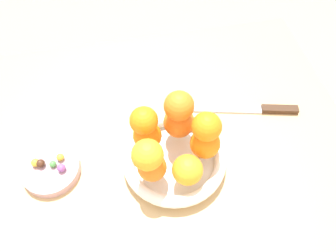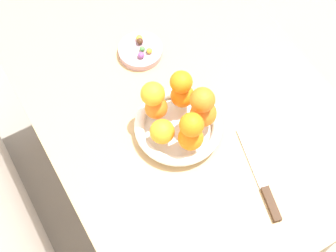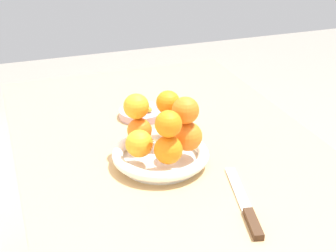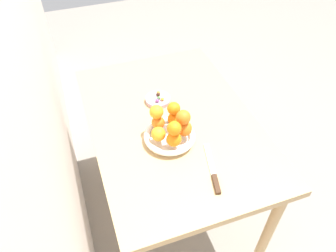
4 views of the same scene
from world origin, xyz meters
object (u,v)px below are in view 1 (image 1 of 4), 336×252
at_px(orange_1, 187,170).
at_px(orange_3, 179,122).
at_px(candy_dish, 51,169).
at_px(fruit_bowl, 174,159).
at_px(orange_5, 144,121).
at_px(candy_ball_0, 35,163).
at_px(candy_ball_1, 53,164).
at_px(knife, 255,109).
at_px(orange_4, 147,135).
at_px(dining_table, 126,169).
at_px(orange_6, 179,105).
at_px(candy_ball_3, 60,157).
at_px(candy_ball_4, 41,163).
at_px(orange_0, 152,167).
at_px(orange_8, 207,127).
at_px(candy_ball_2, 61,168).
at_px(orange_2, 205,143).
at_px(orange_7, 148,155).

height_order(orange_1, orange_3, orange_3).
xyz_separation_m(candy_dish, orange_3, (-0.29, -0.03, 0.06)).
xyz_separation_m(fruit_bowl, orange_5, (0.05, -0.04, 0.11)).
xyz_separation_m(orange_5, candy_ball_0, (0.24, -0.01, -0.10)).
xyz_separation_m(candy_ball_1, knife, (-0.49, -0.07, -0.02)).
height_order(candy_dish, orange_1, orange_1).
height_order(orange_5, knife, orange_5).
bearing_deg(orange_4, orange_5, 31.39).
bearing_deg(candy_dish, dining_table, -172.59).
bearing_deg(orange_6, candy_ball_3, 1.85).
bearing_deg(fruit_bowl, orange_6, -109.03).
xyz_separation_m(candy_dish, candy_ball_0, (0.03, -0.01, 0.02)).
xyz_separation_m(orange_4, candy_ball_4, (0.23, -0.00, -0.04)).
distance_m(candy_ball_1, knife, 0.49).
bearing_deg(orange_6, orange_0, 51.52).
distance_m(orange_8, knife, 0.24).
bearing_deg(candy_ball_2, candy_dish, -23.82).
relative_size(fruit_bowl, candy_ball_2, 12.85).
distance_m(fruit_bowl, orange_8, 0.13).
bearing_deg(fruit_bowl, orange_8, 177.92).
bearing_deg(orange_6, candy_ball_4, 3.02).
bearing_deg(orange_4, orange_2, 159.04).
distance_m(candy_ball_1, candy_ball_3, 0.02).
relative_size(orange_6, knife, 0.24).
distance_m(orange_8, candy_ball_1, 0.34).
relative_size(dining_table, orange_2, 17.12).
bearing_deg(candy_ball_1, candy_dish, 11.59).
relative_size(candy_ball_1, knife, 0.06).
xyz_separation_m(orange_2, orange_5, (0.12, -0.04, 0.06)).
relative_size(fruit_bowl, candy_ball_1, 15.59).
bearing_deg(candy_ball_4, orange_6, -176.98).
distance_m(orange_1, orange_8, 0.09).
height_order(orange_1, orange_8, orange_8).
relative_size(dining_table, candy_dish, 8.77).
distance_m(orange_4, candy_ball_0, 0.25).
bearing_deg(orange_2, candy_ball_1, -6.73).
bearing_deg(dining_table, orange_1, 139.22).
height_order(fruit_bowl, candy_ball_1, fruit_bowl).
distance_m(candy_dish, candy_ball_4, 0.03).
xyz_separation_m(orange_2, orange_4, (0.12, -0.04, -0.00)).
xyz_separation_m(orange_0, orange_1, (-0.07, 0.02, 0.00)).
height_order(orange_6, candy_ball_0, orange_6).
bearing_deg(orange_8, candy_ball_0, -7.52).
bearing_deg(orange_0, candy_dish, -17.45).
xyz_separation_m(orange_7, candy_ball_2, (0.18, -0.06, -0.10)).
bearing_deg(dining_table, candy_ball_2, 13.95).
xyz_separation_m(orange_4, orange_5, (0.00, 0.00, 0.06)).
height_order(fruit_bowl, candy_ball_0, same).
bearing_deg(orange_4, knife, -166.70).
relative_size(candy_dish, candy_ball_2, 7.06).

